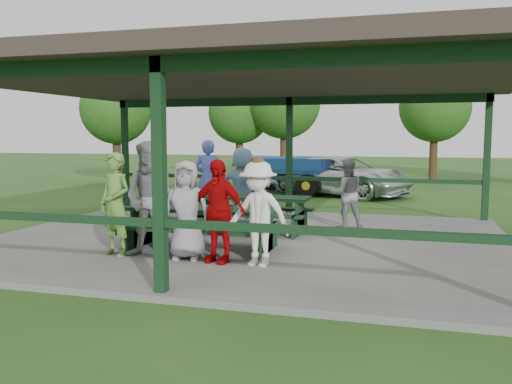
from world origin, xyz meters
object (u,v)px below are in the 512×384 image
(contestant_white_fedora, at_px, (258,214))
(spectator_grey, at_px, (347,193))
(contestant_grey_mid, at_px, (186,210))
(spectator_blue, at_px, (208,179))
(pickup_truck, at_px, (342,176))
(contestant_green, at_px, (115,204))
(contestant_grey_left, at_px, (152,200))
(picnic_table_far, at_px, (250,209))
(spectator_lblue, at_px, (243,185))
(farm_trailer, at_px, (289,175))
(contestant_red, at_px, (218,211))
(picnic_table_near, at_px, (202,223))

(contestant_white_fedora, distance_m, spectator_grey, 3.96)
(contestant_grey_mid, distance_m, spectator_blue, 4.51)
(spectator_grey, distance_m, pickup_truck, 7.39)
(contestant_green, height_order, spectator_grey, contestant_green)
(contestant_grey_left, bearing_deg, picnic_table_far, 68.00)
(contestant_grey_mid, distance_m, contestant_white_fedora, 1.25)
(contestant_grey_left, bearing_deg, spectator_lblue, 78.70)
(farm_trailer, bearing_deg, spectator_grey, -61.28)
(spectator_blue, bearing_deg, contestant_grey_left, 89.94)
(contestant_green, height_order, contestant_grey_mid, contestant_green)
(contestant_red, distance_m, spectator_blue, 4.74)
(contestant_red, xyz_separation_m, spectator_lblue, (-0.76, 3.77, 0.06))
(picnic_table_far, bearing_deg, picnic_table_near, -98.45)
(contestant_red, distance_m, pickup_truck, 11.14)
(contestant_grey_left, bearing_deg, contestant_grey_mid, -4.13)
(spectator_lblue, bearing_deg, picnic_table_near, 102.21)
(picnic_table_near, relative_size, spectator_lblue, 1.55)
(contestant_red, xyz_separation_m, spectator_grey, (1.60, 3.80, -0.06))
(spectator_blue, distance_m, pickup_truck, 7.19)
(picnic_table_near, xyz_separation_m, farm_trailer, (-0.73, 10.30, 0.12))
(farm_trailer, bearing_deg, contestant_red, -76.22)
(contestant_green, xyz_separation_m, contestant_white_fedora, (2.51, -0.05, -0.05))
(picnic_table_far, distance_m, spectator_grey, 2.16)
(picnic_table_far, bearing_deg, contestant_grey_mid, -94.90)
(contestant_grey_mid, relative_size, farm_trailer, 0.40)
(picnic_table_near, distance_m, spectator_blue, 3.76)
(pickup_truck, bearing_deg, spectator_blue, -176.11)
(picnic_table_near, distance_m, contestant_red, 1.10)
(contestant_white_fedora, distance_m, spectator_blue, 5.10)
(spectator_lblue, bearing_deg, contestant_green, 83.56)
(picnic_table_far, distance_m, spectator_blue, 2.21)
(spectator_grey, bearing_deg, picnic_table_far, 7.51)
(contestant_green, relative_size, spectator_lblue, 0.99)
(spectator_blue, bearing_deg, pickup_truck, -118.75)
(picnic_table_far, height_order, contestant_grey_left, contestant_grey_left)
(contestant_grey_mid, bearing_deg, picnic_table_far, 76.62)
(contestant_white_fedora, xyz_separation_m, spectator_lblue, (-1.45, 3.82, 0.06))
(spectator_grey, bearing_deg, farm_trailer, -87.06)
(contestant_green, distance_m, contestant_grey_left, 0.66)
(spectator_grey, bearing_deg, contestant_grey_left, 34.73)
(contestant_grey_mid, height_order, spectator_blue, spectator_blue)
(picnic_table_far, xyz_separation_m, spectator_lblue, (-0.45, 0.92, 0.41))
(picnic_table_far, bearing_deg, spectator_grey, 26.36)
(contestant_red, height_order, farm_trailer, contestant_red)
(pickup_truck, bearing_deg, spectator_grey, -148.45)
(picnic_table_far, bearing_deg, contestant_white_fedora, -70.94)
(picnic_table_near, xyz_separation_m, picnic_table_far, (0.30, 2.00, -0.01))
(spectator_lblue, bearing_deg, spectator_blue, -19.58)
(spectator_lblue, relative_size, spectator_grey, 1.16)
(contestant_grey_mid, height_order, contestant_red, contestant_red)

